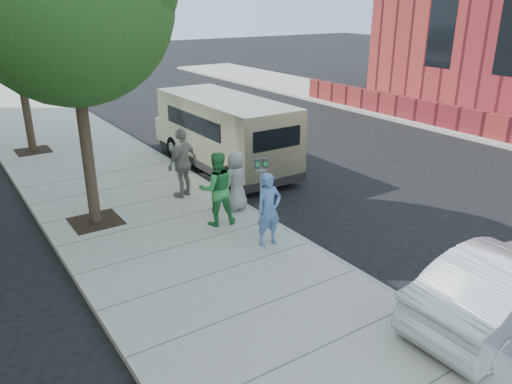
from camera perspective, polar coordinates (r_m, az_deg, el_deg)
ground at (r=12.04m, az=-3.81°, el=-5.42°), size 120.00×120.00×0.00m
sidewalk at (r=11.59m, az=-8.12°, el=-6.27°), size 5.00×60.00×0.15m
curb_face at (r=12.71m, az=1.81°, el=-3.52°), size 0.12×60.00×0.16m
church_wall at (r=22.48m, az=24.68°, el=7.04°), size 0.30×22.00×1.00m
tree_far at (r=19.63m, az=-26.09°, el=17.66°), size 3.92×3.80×6.49m
parking_meter at (r=12.30m, az=0.60°, el=1.88°), size 0.35×0.23×1.61m
van at (r=16.84m, az=-3.76°, el=6.95°), size 2.21×6.48×2.40m
sedan at (r=9.80m, az=27.11°, el=-9.78°), size 4.32×1.56×1.42m
person_officer at (r=11.13m, az=1.47°, el=-2.02°), size 0.63×0.43×1.69m
person_green_shirt at (r=12.17m, az=-4.49°, el=0.38°), size 1.06×0.93×1.85m
person_gray_shirt at (r=13.06m, az=-2.27°, el=1.31°), size 0.91×0.75×1.60m
person_striped_polo at (r=14.05m, az=-8.39°, el=3.34°), size 1.25×0.94×1.97m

